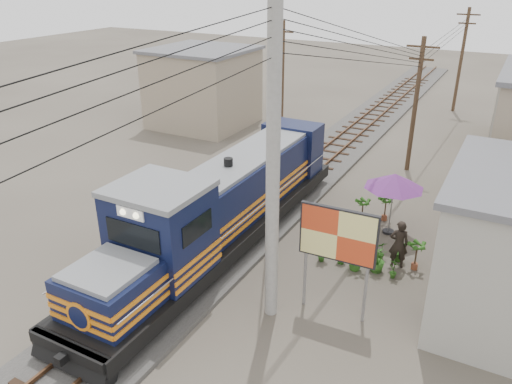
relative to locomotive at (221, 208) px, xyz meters
The scene contains 14 objects.
ground 2.80m from the locomotive, 90.00° to the right, with size 120.00×120.00×0.00m, color #473F35.
ballast 7.94m from the locomotive, 90.00° to the left, with size 3.60×70.00×0.16m, color #595651.
track 7.90m from the locomotive, 90.00° to the left, with size 1.15×70.00×0.12m.
locomotive is the anchor object (origin of this frame).
utility_pole_main 5.53m from the locomotive, 37.95° to the right, with size 0.40×0.40×10.00m.
wooden_pole_mid 12.76m from the locomotive, 69.08° to the left, with size 1.60×0.24×7.00m.
wooden_pole_far 26.31m from the locomotive, 79.45° to the left, with size 1.60×0.24×7.50m.
wooden_pole_left 16.66m from the locomotive, 107.59° to the left, with size 1.60×0.24×7.00m.
power_lines 8.59m from the locomotive, 91.30° to the left, with size 9.65×19.00×3.30m.
shophouse_left 17.04m from the locomotive, 125.99° to the left, with size 6.30×6.30×5.20m.
billboard 5.64m from the locomotive, 19.15° to the right, with size 2.39×0.21×3.69m.
market_umbrella 6.94m from the locomotive, 37.87° to the left, with size 2.95×2.95×2.64m.
vendor 6.67m from the locomotive, 16.12° to the left, with size 0.68×0.45×1.87m, color black.
plant_nursery 5.33m from the locomotive, 20.52° to the left, with size 3.32×3.01×1.13m.
Camera 1 is at (9.23, -12.15, 10.07)m, focal length 35.00 mm.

